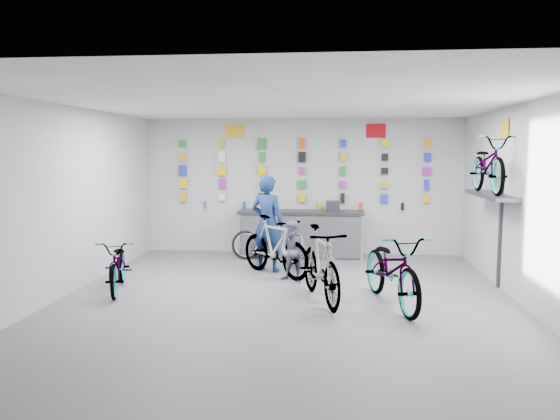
# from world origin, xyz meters

# --- Properties ---
(floor) EXTENTS (8.00, 8.00, 0.00)m
(floor) POSITION_xyz_m (0.00, 0.00, 0.00)
(floor) COLOR #57575D
(floor) RESTS_ON ground
(ceiling) EXTENTS (8.00, 8.00, 0.00)m
(ceiling) POSITION_xyz_m (0.00, 0.00, 3.00)
(ceiling) COLOR white
(ceiling) RESTS_ON wall_back
(wall_back) EXTENTS (7.00, 0.00, 7.00)m
(wall_back) POSITION_xyz_m (0.00, 4.00, 1.50)
(wall_back) COLOR #B1B1B4
(wall_back) RESTS_ON floor
(wall_front) EXTENTS (7.00, 0.00, 7.00)m
(wall_front) POSITION_xyz_m (0.00, -4.00, 1.50)
(wall_front) COLOR #B1B1B4
(wall_front) RESTS_ON floor
(wall_left) EXTENTS (0.00, 8.00, 8.00)m
(wall_left) POSITION_xyz_m (-3.50, 0.00, 1.50)
(wall_left) COLOR #B1B1B4
(wall_left) RESTS_ON floor
(wall_right) EXTENTS (0.00, 8.00, 8.00)m
(wall_right) POSITION_xyz_m (3.50, 0.00, 1.50)
(wall_right) COLOR #B1B1B4
(wall_right) RESTS_ON floor
(counter) EXTENTS (2.70, 0.66, 1.00)m
(counter) POSITION_xyz_m (0.00, 3.54, 0.49)
(counter) COLOR black
(counter) RESTS_ON floor
(merch_wall) EXTENTS (5.58, 0.08, 1.57)m
(merch_wall) POSITION_xyz_m (-0.16, 3.93, 1.81)
(merch_wall) COLOR gold
(merch_wall) RESTS_ON wall_back
(wall_bracket) EXTENTS (0.39, 1.90, 2.00)m
(wall_bracket) POSITION_xyz_m (3.33, 1.20, 1.46)
(wall_bracket) COLOR #333338
(wall_bracket) RESTS_ON wall_right
(sign_left) EXTENTS (0.42, 0.02, 0.30)m
(sign_left) POSITION_xyz_m (-1.50, 3.98, 2.72)
(sign_left) COLOR gold
(sign_left) RESTS_ON wall_back
(sign_right) EXTENTS (0.42, 0.02, 0.30)m
(sign_right) POSITION_xyz_m (1.60, 3.98, 2.72)
(sign_right) COLOR #B40915
(sign_right) RESTS_ON wall_back
(sign_side) EXTENTS (0.02, 0.40, 0.30)m
(sign_side) POSITION_xyz_m (3.48, 1.20, 2.65)
(sign_side) COLOR gold
(sign_side) RESTS_ON wall_right
(bike_left) EXTENTS (1.01, 1.76, 0.87)m
(bike_left) POSITION_xyz_m (-2.77, 0.31, 0.44)
(bike_left) COLOR gray
(bike_left) RESTS_ON floor
(bike_center) EXTENTS (1.09, 1.98, 1.15)m
(bike_center) POSITION_xyz_m (0.53, -0.00, 0.57)
(bike_center) COLOR gray
(bike_center) RESTS_ON floor
(bike_right) EXTENTS (1.25, 2.22, 1.11)m
(bike_right) POSITION_xyz_m (1.58, -0.10, 0.55)
(bike_right) COLOR gray
(bike_right) RESTS_ON floor
(bike_service) EXTENTS (1.67, 1.65, 1.10)m
(bike_service) POSITION_xyz_m (-0.35, 1.67, 0.55)
(bike_service) COLOR gray
(bike_service) RESTS_ON floor
(bike_wall) EXTENTS (0.63, 1.80, 0.95)m
(bike_wall) POSITION_xyz_m (3.25, 1.20, 2.05)
(bike_wall) COLOR gray
(bike_wall) RESTS_ON wall_bracket
(clerk) EXTENTS (0.78, 0.65, 1.83)m
(clerk) POSITION_xyz_m (-0.54, 2.07, 0.92)
(clerk) COLOR navy
(clerk) RESTS_ON floor
(customer) EXTENTS (0.64, 0.58, 1.07)m
(customer) POSITION_xyz_m (0.01, 1.27, 0.54)
(customer) COLOR slate
(customer) RESTS_ON floor
(spare_wheel) EXTENTS (0.66, 0.37, 0.62)m
(spare_wheel) POSITION_xyz_m (-1.13, 3.17, 0.30)
(spare_wheel) COLOR black
(spare_wheel) RESTS_ON floor
(register) EXTENTS (0.30, 0.32, 0.22)m
(register) POSITION_xyz_m (0.68, 3.55, 1.11)
(register) COLOR black
(register) RESTS_ON counter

